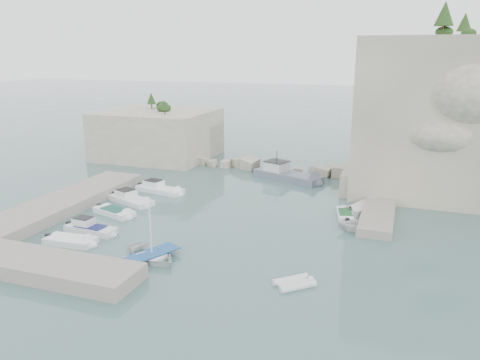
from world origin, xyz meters
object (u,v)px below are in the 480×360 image
(motorboat_c, at_px, (114,214))
(tender_east_c, at_px, (363,210))
(motorboat_a, at_px, (160,192))
(motorboat_e, at_px, (71,244))
(tender_east_d, at_px, (359,199))
(motorboat_d, at_px, (91,232))
(rowboat, at_px, (152,259))
(inflatable_dinghy, at_px, (294,285))
(tender_east_b, at_px, (345,218))
(motorboat_b, at_px, (131,203))
(tender_east_a, at_px, (356,231))
(work_boat, at_px, (288,179))

(motorboat_c, bearing_deg, tender_east_c, 39.98)
(motorboat_a, bearing_deg, motorboat_e, -78.31)
(motorboat_e, relative_size, tender_east_d, 1.06)
(motorboat_d, distance_m, rowboat, 8.49)
(motorboat_a, bearing_deg, rowboat, -52.54)
(rowboat, height_order, inflatable_dinghy, rowboat)
(motorboat_a, height_order, rowboat, motorboat_a)
(inflatable_dinghy, distance_m, tender_east_b, 15.08)
(motorboat_e, distance_m, tender_east_c, 27.96)
(motorboat_b, height_order, motorboat_c, motorboat_b)
(motorboat_c, relative_size, motorboat_e, 1.08)
(motorboat_d, xyz_separation_m, tender_east_c, (22.08, 14.46, 0.00))
(motorboat_a, distance_m, tender_east_d, 22.27)
(motorboat_b, bearing_deg, tender_east_b, 28.59)
(inflatable_dinghy, bearing_deg, motorboat_a, 97.19)
(tender_east_a, distance_m, work_boat, 18.33)
(motorboat_d, xyz_separation_m, tender_east_b, (20.70, 11.48, 0.00))
(motorboat_e, bearing_deg, motorboat_c, 92.56)
(tender_east_a, bearing_deg, motorboat_a, 63.03)
(motorboat_e, relative_size, tender_east_a, 1.38)
(tender_east_b, bearing_deg, motorboat_d, 106.47)
(motorboat_e, distance_m, tender_east_a, 24.61)
(tender_east_d, bearing_deg, motorboat_c, 141.79)
(motorboat_e, bearing_deg, motorboat_d, 86.25)
(motorboat_d, relative_size, tender_east_a, 1.60)
(tender_east_c, bearing_deg, motorboat_c, 137.59)
(tender_east_b, bearing_deg, tender_east_c, -37.43)
(motorboat_e, relative_size, tender_east_b, 1.09)
(tender_east_b, xyz_separation_m, tender_east_c, (1.38, 2.98, 0.00))
(motorboat_d, relative_size, tender_east_c, 1.01)
(motorboat_e, distance_m, inflatable_dinghy, 19.22)
(motorboat_c, height_order, motorboat_e, same)
(motorboat_a, height_order, motorboat_b, same)
(tender_east_b, bearing_deg, motorboat_e, 111.89)
(inflatable_dinghy, distance_m, tender_east_d, 21.58)
(motorboat_b, xyz_separation_m, motorboat_c, (0.51, -3.82, 0.00))
(motorboat_d, relative_size, motorboat_e, 1.15)
(motorboat_b, relative_size, motorboat_d, 1.16)
(motorboat_a, distance_m, tender_east_b, 21.14)
(tender_east_a, relative_size, tender_east_d, 0.77)
(tender_east_d, bearing_deg, tender_east_a, -154.70)
(motorboat_d, height_order, tender_east_c, motorboat_d)
(motorboat_a, relative_size, tender_east_b, 1.52)
(rowboat, height_order, tender_east_b, rowboat)
(tender_east_c, xyz_separation_m, tender_east_d, (-0.72, 3.48, 0.00))
(motorboat_b, xyz_separation_m, tender_east_c, (23.43, 5.86, 0.00))
(motorboat_c, distance_m, tender_east_a, 23.16)
(tender_east_a, relative_size, tender_east_b, 0.79)
(tender_east_b, height_order, tender_east_d, tender_east_d)
(motorboat_e, relative_size, inflatable_dinghy, 1.57)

